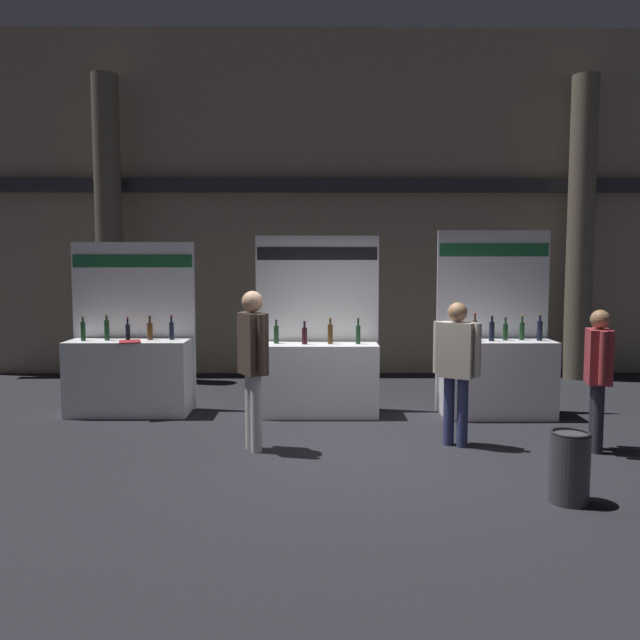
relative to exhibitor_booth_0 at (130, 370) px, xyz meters
The scene contains 9 objects.
ground_plane 3.66m from the exhibitor_booth_0, 30.55° to the right, with size 29.01×29.01×0.00m, color black.
hall_colonnade 5.20m from the exhibitor_booth_0, 46.85° to the left, with size 14.50×1.05×6.36m.
exhibitor_booth_0 is the anchor object (origin of this frame).
exhibitor_booth_1 2.60m from the exhibitor_booth_0, ahead, with size 1.73×0.66×2.47m.
exhibitor_booth_2 5.05m from the exhibitor_booth_0, ahead, with size 1.56×0.66×2.54m.
trash_bin 5.85m from the exhibitor_booth_0, 35.01° to the right, with size 0.34×0.34×0.63m.
visitor_0 2.62m from the exhibitor_booth_0, 43.16° to the right, with size 0.37×0.46×1.78m.
visitor_1 4.48m from the exhibitor_booth_0, 21.09° to the right, with size 0.49×0.39×1.64m.
visitor_5 5.98m from the exhibitor_booth_0, 17.79° to the right, with size 0.32×0.52×1.58m.
Camera 1 is at (-0.54, -6.94, 2.08)m, focal length 35.95 mm.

